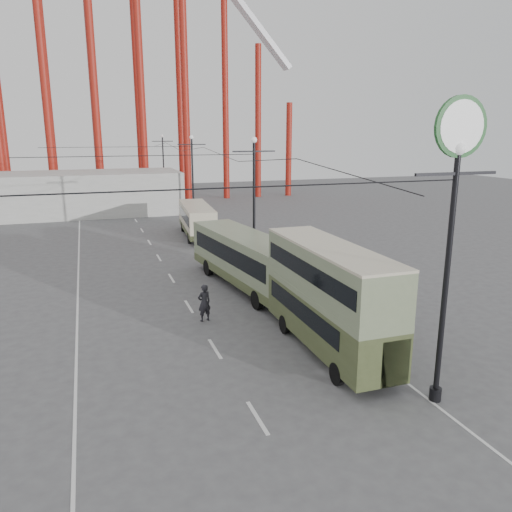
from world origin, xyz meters
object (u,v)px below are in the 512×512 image
object	(u,v)px
single_decker_green	(246,258)
pedestrian	(204,303)
lamp_post_near	(455,187)
single_decker_cream	(197,219)
double_decker_bus	(329,293)

from	to	relation	value
single_decker_green	pedestrian	size ratio (longest dim) A/B	6.14
single_decker_green	pedestrian	xyz separation A→B (m)	(-3.88, -4.94, -0.91)
lamp_post_near	pedestrian	xyz separation A→B (m)	(-6.25, 10.57, -6.86)
single_decker_green	single_decker_cream	world-z (taller)	single_decker_green
double_decker_bus	single_decker_cream	bearing A→B (deg)	90.17
lamp_post_near	pedestrian	size ratio (longest dim) A/B	5.42
lamp_post_near	single_decker_green	xyz separation A→B (m)	(-2.37, 15.51, -5.95)
single_decker_cream	pedestrian	size ratio (longest dim) A/B	4.88
double_decker_bus	single_decker_cream	size ratio (longest dim) A/B	0.94
single_decker_green	single_decker_cream	size ratio (longest dim) A/B	1.26
pedestrian	lamp_post_near	bearing A→B (deg)	106.00
lamp_post_near	single_decker_cream	xyz separation A→B (m)	(-1.93, 32.29, -6.19)
lamp_post_near	single_decker_green	distance (m)	16.78
lamp_post_near	double_decker_bus	xyz separation A→B (m)	(-1.85, 5.13, -5.12)
lamp_post_near	single_decker_green	size ratio (longest dim) A/B	0.88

